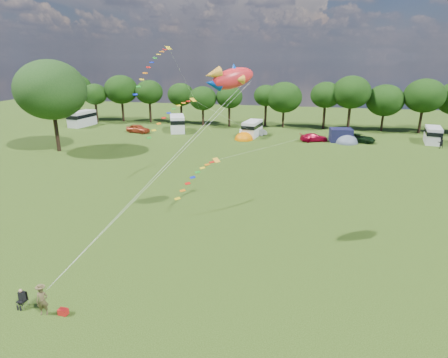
% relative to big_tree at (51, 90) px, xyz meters
% --- Properties ---
extents(ground_plane, '(180.00, 180.00, 0.00)m').
position_rel_big_tree_xyz_m(ground_plane, '(30.00, -28.00, -9.02)').
color(ground_plane, black).
rests_on(ground_plane, ground).
extents(tree_line, '(102.98, 10.98, 10.27)m').
position_rel_big_tree_xyz_m(tree_line, '(35.30, 26.99, -2.67)').
color(tree_line, black).
rests_on(tree_line, ground).
extents(big_tree, '(10.00, 10.00, 13.28)m').
position_rel_big_tree_xyz_m(big_tree, '(0.00, 0.00, 0.00)').
color(big_tree, black).
rests_on(big_tree, ground).
extents(car_a, '(4.97, 2.82, 1.56)m').
position_rel_big_tree_xyz_m(car_a, '(5.59, 15.85, -8.24)').
color(car_a, '#AC3D1E').
rests_on(car_a, ground).
extents(car_b, '(4.77, 3.38, 1.58)m').
position_rel_big_tree_xyz_m(car_b, '(27.06, 17.81, -8.23)').
color(car_b, '#939599').
rests_on(car_b, ground).
extents(car_c, '(4.86, 3.38, 1.34)m').
position_rel_big_tree_xyz_m(car_c, '(37.76, 15.22, -8.35)').
color(car_c, '#A50626').
rests_on(car_c, ground).
extents(car_d, '(5.51, 3.83, 1.37)m').
position_rel_big_tree_xyz_m(car_d, '(45.19, 16.24, -8.33)').
color(car_d, black).
rests_on(car_d, ground).
extents(campervan_a, '(3.33, 6.44, 3.03)m').
position_rel_big_tree_xyz_m(campervan_a, '(-8.71, 20.18, -7.39)').
color(campervan_a, silver).
rests_on(campervan_a, ground).
extents(campervan_b, '(4.64, 6.67, 3.01)m').
position_rel_big_tree_xyz_m(campervan_b, '(12.32, 18.78, -7.40)').
color(campervan_b, white).
rests_on(campervan_b, ground).
extents(campervan_c, '(3.18, 5.86, 2.73)m').
position_rel_big_tree_xyz_m(campervan_c, '(26.95, 17.30, -7.55)').
color(campervan_c, silver).
rests_on(campervan_c, ground).
extents(campervan_d, '(3.23, 5.69, 2.63)m').
position_rel_big_tree_xyz_m(campervan_d, '(56.82, 18.18, -7.61)').
color(campervan_d, silver).
rests_on(campervan_d, ground).
extents(tent_orange, '(3.24, 3.55, 2.54)m').
position_rel_big_tree_xyz_m(tent_orange, '(25.99, 14.05, -9.00)').
color(tent_orange, '#E06E00').
rests_on(tent_orange, ground).
extents(tent_greyblue, '(3.86, 4.22, 2.87)m').
position_rel_big_tree_xyz_m(tent_greyblue, '(42.99, 15.27, -9.00)').
color(tent_greyblue, slate).
rests_on(tent_greyblue, ground).
extents(awning_navy, '(3.81, 3.22, 2.20)m').
position_rel_big_tree_xyz_m(awning_navy, '(42.10, 16.02, -7.92)').
color(awning_navy, '#16163A').
rests_on(awning_navy, ground).
extents(kite_flyer, '(0.73, 0.60, 1.71)m').
position_rel_big_tree_xyz_m(kite_flyer, '(22.84, -33.71, -8.16)').
color(kite_flyer, brown).
rests_on(kite_flyer, ground).
extents(camp_chair, '(0.52, 0.52, 1.17)m').
position_rel_big_tree_xyz_m(camp_chair, '(21.26, -33.38, -8.32)').
color(camp_chair, '#99999E').
rests_on(camp_chair, ground).
extents(kite_bag, '(0.51, 0.35, 0.35)m').
position_rel_big_tree_xyz_m(kite_bag, '(23.89, -33.52, -8.84)').
color(kite_bag, red).
rests_on(kite_bag, ground).
extents(fish_kite, '(3.68, 3.22, 2.08)m').
position_rel_big_tree_xyz_m(fish_kite, '(30.88, -22.33, 3.12)').
color(fish_kite, red).
rests_on(fish_kite, ground).
extents(streamer_kite_a, '(3.38, 5.69, 5.80)m').
position_rel_big_tree_xyz_m(streamer_kite_a, '(17.20, -2.47, 3.83)').
color(streamer_kite_a, yellow).
rests_on(streamer_kite_a, ground).
extents(streamer_kite_b, '(4.20, 4.72, 3.80)m').
position_rel_big_tree_xyz_m(streamer_kite_b, '(22.56, -10.51, -1.00)').
color(streamer_kite_b, yellow).
rests_on(streamer_kite_b, ground).
extents(streamer_kite_c, '(3.14, 4.99, 2.81)m').
position_rel_big_tree_xyz_m(streamer_kite_c, '(27.09, -16.65, -5.62)').
color(streamer_kite_c, '#FCAB25').
rests_on(streamer_kite_c, ground).
extents(walker_a, '(1.04, 0.83, 1.85)m').
position_rel_big_tree_xyz_m(walker_a, '(56.88, 14.22, -8.09)').
color(walker_a, black).
rests_on(walker_a, ground).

